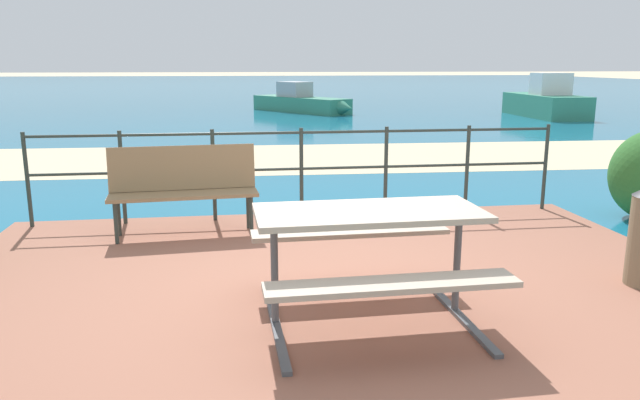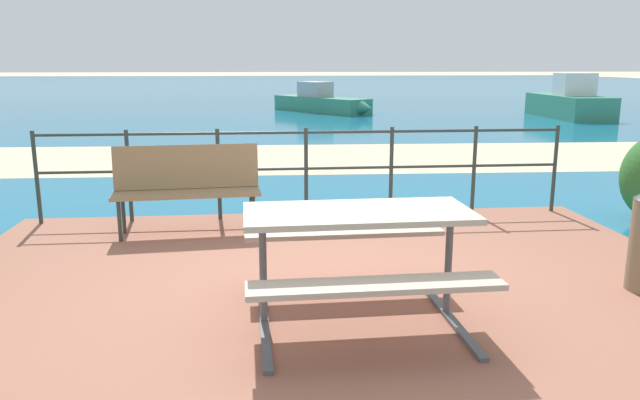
{
  "view_description": "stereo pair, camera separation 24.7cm",
  "coord_description": "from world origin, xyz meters",
  "px_view_note": "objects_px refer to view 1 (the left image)",
  "views": [
    {
      "loc": [
        -0.76,
        -4.44,
        1.8
      ],
      "look_at": [
        0.04,
        1.15,
        0.53
      ],
      "focal_mm": 34.44,
      "sensor_mm": 36.0,
      "label": 1
    },
    {
      "loc": [
        -0.52,
        -4.47,
        1.8
      ],
      "look_at": [
        0.04,
        1.15,
        0.53
      ],
      "focal_mm": 34.44,
      "sensor_mm": 36.0,
      "label": 2
    }
  ],
  "objects_px": {
    "picnic_table": "(369,238)",
    "boat_mid": "(301,102)",
    "park_bench": "(183,183)",
    "boat_near": "(545,102)"
  },
  "relations": [
    {
      "from": "picnic_table",
      "to": "park_bench",
      "type": "xyz_separation_m",
      "value": [
        -1.4,
        2.41,
        -0.05
      ]
    },
    {
      "from": "picnic_table",
      "to": "boat_near",
      "type": "xyz_separation_m",
      "value": [
        9.63,
        15.84,
        -0.16
      ]
    },
    {
      "from": "boat_near",
      "to": "boat_mid",
      "type": "relative_size",
      "value": 0.95
    },
    {
      "from": "park_bench",
      "to": "boat_mid",
      "type": "bearing_deg",
      "value": 74.9
    },
    {
      "from": "picnic_table",
      "to": "boat_mid",
      "type": "bearing_deg",
      "value": 83.6
    },
    {
      "from": "park_bench",
      "to": "boat_mid",
      "type": "height_order",
      "value": "boat_mid"
    },
    {
      "from": "picnic_table",
      "to": "park_bench",
      "type": "height_order",
      "value": "park_bench"
    },
    {
      "from": "picnic_table",
      "to": "boat_near",
      "type": "relative_size",
      "value": 0.36
    },
    {
      "from": "boat_mid",
      "to": "boat_near",
      "type": "bearing_deg",
      "value": 34.52
    },
    {
      "from": "picnic_table",
      "to": "boat_mid",
      "type": "relative_size",
      "value": 0.34
    }
  ]
}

